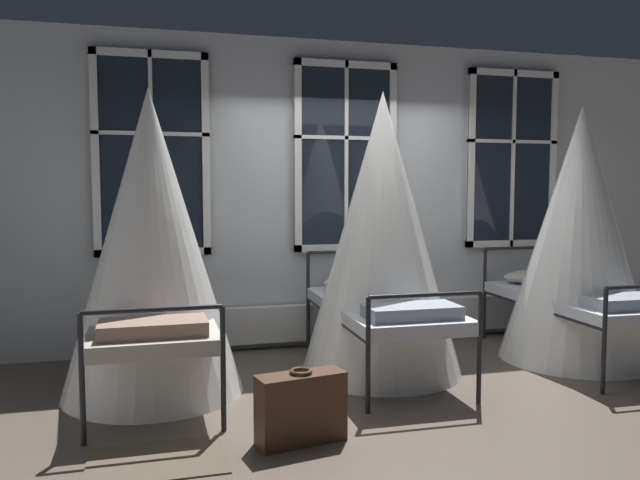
% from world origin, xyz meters
% --- Properties ---
extents(ground, '(18.86, 18.86, 0.00)m').
position_xyz_m(ground, '(0.00, 0.00, 0.00)').
color(ground, brown).
extents(back_wall_with_windows, '(7.79, 0.10, 3.08)m').
position_xyz_m(back_wall_with_windows, '(0.00, 1.44, 1.54)').
color(back_wall_with_windows, silver).
rests_on(back_wall_with_windows, ground).
extents(window_bank, '(4.85, 0.10, 2.80)m').
position_xyz_m(window_bank, '(0.00, 1.32, 1.17)').
color(window_bank, black).
rests_on(window_bank, ground).
extents(cot_first, '(1.39, 1.93, 2.36)m').
position_xyz_m(cot_first, '(-1.91, 0.23, 1.15)').
color(cot_first, black).
rests_on(cot_first, ground).
extents(cot_second, '(1.39, 1.93, 2.42)m').
position_xyz_m(cot_second, '(0.01, 0.30, 1.18)').
color(cot_second, black).
rests_on(cot_second, ground).
extents(cot_third, '(1.39, 1.94, 2.36)m').
position_xyz_m(cot_third, '(1.92, 0.22, 1.15)').
color(cot_third, black).
rests_on(cot_third, ground).
extents(rug_first, '(0.81, 0.57, 0.01)m').
position_xyz_m(rug_first, '(-1.89, -1.08, 0.01)').
color(rug_first, brown).
rests_on(rug_first, ground).
extents(suitcase_dark, '(0.59, 0.31, 0.47)m').
position_xyz_m(suitcase_dark, '(-1.01, -1.02, 0.22)').
color(suitcase_dark, '#472D1E').
rests_on(suitcase_dark, ground).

